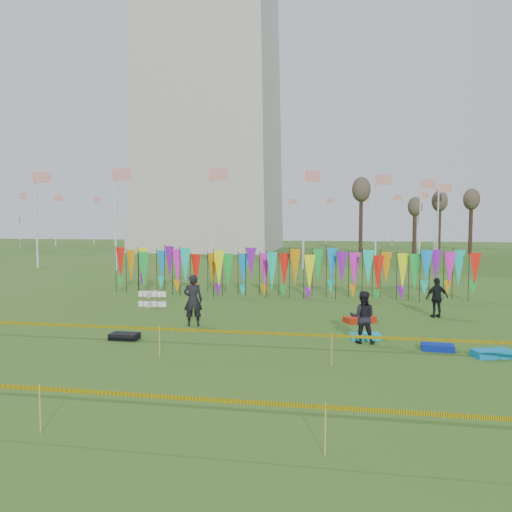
% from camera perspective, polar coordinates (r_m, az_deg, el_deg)
% --- Properties ---
extents(ground, '(160.00, 160.00, 0.00)m').
position_cam_1_polar(ground, '(16.29, -1.53, -9.57)').
color(ground, '#325818').
rests_on(ground, ground).
extents(flagpole_ring, '(57.40, 56.16, 8.00)m').
position_cam_1_polar(flagpole_ring, '(65.79, -5.07, 4.19)').
color(flagpole_ring, silver).
rests_on(flagpole_ring, ground).
extents(banner_row, '(18.64, 0.64, 2.33)m').
position_cam_1_polar(banner_row, '(25.11, 3.38, -1.40)').
color(banner_row, black).
rests_on(banner_row, ground).
extents(caution_tape_near, '(26.00, 0.02, 0.90)m').
position_cam_1_polar(caution_tape_near, '(13.84, -4.51, -8.72)').
color(caution_tape_near, '#E4C104').
rests_on(caution_tape_near, ground).
extents(caution_tape_far, '(26.00, 0.02, 0.90)m').
position_cam_1_polar(caution_tape_far, '(9.18, -12.86, -15.50)').
color(caution_tape_far, '#E4C104').
rests_on(caution_tape_far, ground).
extents(box_kite, '(0.65, 0.65, 0.72)m').
position_cam_1_polar(box_kite, '(22.70, -11.78, -4.84)').
color(box_kite, red).
rests_on(box_kite, ground).
extents(person_left, '(0.79, 0.65, 1.90)m').
position_cam_1_polar(person_left, '(18.36, -7.21, -5.03)').
color(person_left, black).
rests_on(person_left, ground).
extents(person_mid, '(0.81, 0.51, 1.65)m').
position_cam_1_polar(person_mid, '(16.09, 12.10, -6.83)').
color(person_mid, black).
rests_on(person_mid, ground).
extents(person_right, '(1.05, 0.81, 1.59)m').
position_cam_1_polar(person_right, '(21.06, 19.97, -4.50)').
color(person_right, black).
rests_on(person_right, ground).
extents(kite_bag_turquoise, '(1.05, 0.70, 0.19)m').
position_cam_1_polar(kite_bag_turquoise, '(16.72, 12.36, -8.97)').
color(kite_bag_turquoise, '#0EB4D2').
rests_on(kite_bag_turquoise, ground).
extents(kite_bag_blue, '(0.95, 0.54, 0.19)m').
position_cam_1_polar(kite_bag_blue, '(15.92, 20.04, -9.78)').
color(kite_bag_blue, '#092097').
rests_on(kite_bag_blue, ground).
extents(kite_bag_red, '(1.28, 1.06, 0.22)m').
position_cam_1_polar(kite_bag_red, '(19.40, 11.76, -7.11)').
color(kite_bag_red, '#B7230C').
rests_on(kite_bag_red, ground).
extents(kite_bag_black, '(0.91, 0.53, 0.21)m').
position_cam_1_polar(kite_bag_black, '(16.86, -14.80, -8.87)').
color(kite_bag_black, black).
rests_on(kite_bag_black, ground).
extents(kite_bag_teal, '(1.21, 0.83, 0.21)m').
position_cam_1_polar(kite_bag_teal, '(15.75, 25.42, -10.04)').
color(kite_bag_teal, '#0D82BE').
rests_on(kite_bag_teal, ground).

